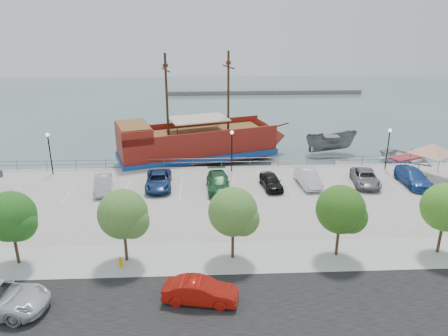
{
  "coord_description": "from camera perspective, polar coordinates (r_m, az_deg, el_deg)",
  "views": [
    {
      "loc": [
        -2.78,
        -35.24,
        15.64
      ],
      "look_at": [
        -1.0,
        2.0,
        2.0
      ],
      "focal_mm": 35.0,
      "sensor_mm": 36.0,
      "label": 1
    }
  ],
  "objects": [
    {
      "name": "ground",
      "position": [
        39.07,
        1.61,
        -5.12
      ],
      "size": [
        160.0,
        160.0,
        0.0
      ],
      "primitive_type": "plane",
      "color": "#47635F"
    },
    {
      "name": "street",
      "position": [
        24.94,
        4.52,
        -18.78
      ],
      "size": [
        100.0,
        8.0,
        0.04
      ],
      "primitive_type": "cube",
      "color": "black",
      "rests_on": "land_slab"
    },
    {
      "name": "sidewalk",
      "position": [
        29.81,
        3.09,
        -11.54
      ],
      "size": [
        100.0,
        4.0,
        0.05
      ],
      "primitive_type": "cube",
      "color": "#BDBDBD",
      "rests_on": "land_slab"
    },
    {
      "name": "seawall_railing",
      "position": [
        45.7,
        0.9,
        0.78
      ],
      "size": [
        50.0,
        0.06,
        1.0
      ],
      "color": "slate",
      "rests_on": "land_slab"
    },
    {
      "name": "far_shore",
      "position": [
        92.57,
        5.32,
        9.91
      ],
      "size": [
        40.0,
        3.0,
        0.8
      ],
      "primitive_type": "cube",
      "color": "slate",
      "rests_on": "ground"
    },
    {
      "name": "pirate_ship",
      "position": [
        50.13,
        -1.93,
        3.3
      ],
      "size": [
        20.83,
        11.4,
        12.91
      ],
      "rotation": [
        0.0,
        0.0,
        0.31
      ],
      "color": "maroon",
      "rests_on": "ground"
    },
    {
      "name": "patrol_boat",
      "position": [
        54.39,
        13.78,
        3.06
      ],
      "size": [
        6.67,
        3.18,
        2.49
      ],
      "primitive_type": "imported",
      "rotation": [
        0.0,
        0.0,
        1.69
      ],
      "color": "slate",
      "rests_on": "ground"
    },
    {
      "name": "speedboat",
      "position": [
        52.74,
        22.77,
        0.86
      ],
      "size": [
        6.89,
        7.83,
        1.35
      ],
      "primitive_type": "imported",
      "rotation": [
        0.0,
        0.0,
        0.42
      ],
      "color": "silver",
      "rests_on": "ground"
    },
    {
      "name": "dock_west",
      "position": [
        48.5,
        -14.86,
        -0.44
      ],
      "size": [
        6.56,
        2.16,
        0.37
      ],
      "primitive_type": "cube",
      "rotation": [
        0.0,
        0.0,
        -0.05
      ],
      "color": "slate",
      "rests_on": "ground"
    },
    {
      "name": "dock_mid",
      "position": [
        48.57,
        10.09,
        -0.02
      ],
      "size": [
        6.93,
        3.34,
        0.38
      ],
      "primitive_type": "cube",
      "rotation": [
        0.0,
        0.0,
        -0.22
      ],
      "color": "slate",
      "rests_on": "ground"
    },
    {
      "name": "dock_east",
      "position": [
        50.63,
        18.05,
        0.11
      ],
      "size": [
        6.86,
        3.78,
        0.38
      ],
      "primitive_type": "cube",
      "rotation": [
        0.0,
        0.0,
        -0.3
      ],
      "color": "gray",
      "rests_on": "ground"
    },
    {
      "name": "canopy_tent",
      "position": [
        46.78,
        25.63,
        2.91
      ],
      "size": [
        5.37,
        5.37,
        3.9
      ],
      "rotation": [
        0.0,
        0.0,
        -0.16
      ],
      "color": "slate",
      "rests_on": "land_slab"
    },
    {
      "name": "street_sedan",
      "position": [
        25.52,
        -3.1,
        -15.78
      ],
      "size": [
        4.42,
        2.18,
        1.39
      ],
      "primitive_type": "imported",
      "rotation": [
        0.0,
        0.0,
        1.4
      ],
      "color": "#B3150B",
      "rests_on": "street"
    },
    {
      "name": "fire_hydrant",
      "position": [
        29.31,
        -13.34,
        -11.85
      ],
      "size": [
        0.25,
        0.25,
        0.73
      ],
      "rotation": [
        0.0,
        0.0,
        -0.43
      ],
      "color": "#E8AF00",
      "rests_on": "sidewalk"
    },
    {
      "name": "lamp_post_left",
      "position": [
        46.2,
        -21.88,
        2.66
      ],
      "size": [
        0.36,
        0.36,
        4.28
      ],
      "color": "black",
      "rests_on": "land_slab"
    },
    {
      "name": "lamp_post_mid",
      "position": [
        43.71,
        1.03,
        3.2
      ],
      "size": [
        0.36,
        0.36,
        4.28
      ],
      "color": "black",
      "rests_on": "land_slab"
    },
    {
      "name": "lamp_post_right",
      "position": [
        47.5,
        20.7,
        3.27
      ],
      "size": [
        0.36,
        0.36,
        4.28
      ],
      "color": "black",
      "rests_on": "land_slab"
    },
    {
      "name": "tree_b",
      "position": [
        30.52,
        -25.9,
        -5.93
      ],
      "size": [
        3.3,
        3.2,
        5.0
      ],
      "color": "#473321",
      "rests_on": "sidewalk"
    },
    {
      "name": "tree_c",
      "position": [
        28.48,
        -12.79,
        -6.12
      ],
      "size": [
        3.3,
        3.2,
        5.0
      ],
      "color": "#473321",
      "rests_on": "sidewalk"
    },
    {
      "name": "tree_d",
      "position": [
        28.09,
        1.49,
        -5.97
      ],
      "size": [
        3.3,
        3.2,
        5.0
      ],
      "color": "#473321",
      "rests_on": "sidewalk"
    },
    {
      "name": "tree_e",
      "position": [
        29.42,
        15.28,
        -5.48
      ],
      "size": [
        3.3,
        3.2,
        5.0
      ],
      "color": "#473321",
      "rests_on": "sidewalk"
    },
    {
      "name": "tree_f",
      "position": [
        32.24,
        27.25,
        -4.79
      ],
      "size": [
        3.3,
        3.2,
        5.0
      ],
      "color": "#473321",
      "rests_on": "sidewalk"
    },
    {
      "name": "parked_car_b",
      "position": [
        41.03,
        -15.5,
        -2.04
      ],
      "size": [
        2.13,
        4.39,
        1.38
      ],
      "primitive_type": "imported",
      "rotation": [
        0.0,
        0.0,
        0.16
      ],
      "color": "#B1B1B1",
      "rests_on": "land_slab"
    },
    {
      "name": "parked_car_c",
      "position": [
        40.8,
        -8.54,
        -1.62
      ],
      "size": [
        2.56,
        5.12,
        1.39
      ],
      "primitive_type": "imported",
      "rotation": [
        0.0,
        0.0,
        0.05
      ],
      "color": "navy",
      "rests_on": "land_slab"
    },
    {
      "name": "parked_car_d",
      "position": [
        39.78,
        -0.74,
        -1.92
      ],
      "size": [
        2.25,
        5.1,
        1.46
      ],
      "primitive_type": "imported",
      "rotation": [
        0.0,
        0.0,
        0.04
      ],
      "color": "#1F552C",
      "rests_on": "land_slab"
    },
    {
      "name": "parked_car_e",
      "position": [
        40.5,
        6.17,
        -1.73
      ],
      "size": [
        2.05,
        4.07,
        1.33
      ],
      "primitive_type": "imported",
      "rotation": [
        0.0,
        0.0,
        0.13
      ],
      "color": "black",
      "rests_on": "land_slab"
    },
    {
      "name": "parked_car_f",
      "position": [
        41.63,
        10.91,
        -1.27
      ],
      "size": [
        1.94,
        4.56,
        1.46
      ],
      "primitive_type": "imported",
      "rotation": [
        0.0,
        0.0,
        0.09
      ],
      "color": "silver",
      "rests_on": "land_slab"
    },
    {
      "name": "parked_car_g",
      "position": [
        43.21,
        17.99,
        -1.21
      ],
      "size": [
        2.82,
        5.03,
        1.33
      ],
      "primitive_type": "imported",
      "rotation": [
        0.0,
        0.0,
        -0.13
      ],
      "color": "slate",
      "rests_on": "land_slab"
    },
    {
      "name": "parked_car_h",
      "position": [
        44.74,
        23.48,
        -1.1
      ],
      "size": [
        2.19,
        5.13,
        1.47
      ],
      "primitive_type": "imported",
      "rotation": [
        0.0,
        0.0,
        0.03
      ],
      "color": "#244D99",
      "rests_on": "land_slab"
    }
  ]
}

